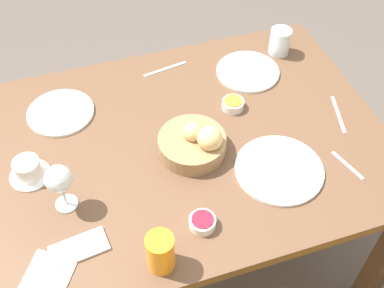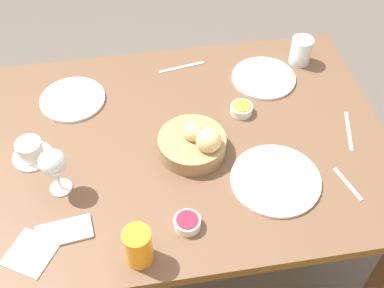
{
  "view_description": "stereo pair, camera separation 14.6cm",
  "coord_description": "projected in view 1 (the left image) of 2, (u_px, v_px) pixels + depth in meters",
  "views": [
    {
      "loc": [
        0.28,
        0.96,
        1.85
      ],
      "look_at": [
        -0.01,
        0.04,
        0.75
      ],
      "focal_mm": 45.0,
      "sensor_mm": 36.0,
      "label": 1
    },
    {
      "loc": [
        0.14,
        1.0,
        1.85
      ],
      "look_at": [
        -0.01,
        0.04,
        0.75
      ],
      "focal_mm": 45.0,
      "sensor_mm": 36.0,
      "label": 2
    }
  ],
  "objects": [
    {
      "name": "fork_silver",
      "position": [
        165.0,
        69.0,
        1.74
      ],
      "size": [
        0.17,
        0.04,
        0.0
      ],
      "color": "#B7B7BC",
      "rests_on": "dining_table"
    },
    {
      "name": "juice_glass",
      "position": [
        161.0,
        252.0,
        1.19
      ],
      "size": [
        0.07,
        0.07,
        0.12
      ],
      "color": "orange",
      "rests_on": "dining_table"
    },
    {
      "name": "napkin",
      "position": [
        49.0,
        274.0,
        1.21
      ],
      "size": [
        0.16,
        0.16,
        0.0
      ],
      "color": "silver",
      "rests_on": "dining_table"
    },
    {
      "name": "cell_phone",
      "position": [
        79.0,
        248.0,
        1.25
      ],
      "size": [
        0.16,
        0.09,
        0.01
      ],
      "color": "silver",
      "rests_on": "dining_table"
    },
    {
      "name": "wine_glass",
      "position": [
        59.0,
        180.0,
        1.27
      ],
      "size": [
        0.08,
        0.08,
        0.16
      ],
      "color": "silver",
      "rests_on": "dining_table"
    },
    {
      "name": "plate_far_center",
      "position": [
        279.0,
        170.0,
        1.43
      ],
      "size": [
        0.26,
        0.26,
        0.01
      ],
      "color": "white",
      "rests_on": "dining_table"
    },
    {
      "name": "knife_silver",
      "position": [
        338.0,
        114.0,
        1.58
      ],
      "size": [
        0.06,
        0.17,
        0.0
      ],
      "color": "#B7B7BC",
      "rests_on": "dining_table"
    },
    {
      "name": "ground_plane",
      "position": [
        185.0,
        254.0,
        2.05
      ],
      "size": [
        10.0,
        10.0,
        0.0
      ],
      "primitive_type": "plane",
      "color": "#564C44"
    },
    {
      "name": "coffee_cup",
      "position": [
        28.0,
        170.0,
        1.39
      ],
      "size": [
        0.12,
        0.12,
        0.06
      ],
      "color": "white",
      "rests_on": "dining_table"
    },
    {
      "name": "dining_table",
      "position": [
        183.0,
        160.0,
        1.58
      ],
      "size": [
        1.28,
        0.92,
        0.72
      ],
      "color": "brown",
      "rests_on": "ground_plane"
    },
    {
      "name": "plate_near_left",
      "position": [
        248.0,
        72.0,
        1.72
      ],
      "size": [
        0.22,
        0.22,
        0.01
      ],
      "color": "white",
      "rests_on": "dining_table"
    },
    {
      "name": "jam_bowl_berry",
      "position": [
        202.0,
        222.0,
        1.29
      ],
      "size": [
        0.07,
        0.07,
        0.03
      ],
      "color": "white",
      "rests_on": "dining_table"
    },
    {
      "name": "spoon_coffee",
      "position": [
        348.0,
        165.0,
        1.44
      ],
      "size": [
        0.04,
        0.12,
        0.0
      ],
      "color": "#B7B7BC",
      "rests_on": "dining_table"
    },
    {
      "name": "bread_basket",
      "position": [
        195.0,
        143.0,
        1.45
      ],
      "size": [
        0.21,
        0.21,
        0.12
      ],
      "color": "#99754C",
      "rests_on": "dining_table"
    },
    {
      "name": "water_tumbler",
      "position": [
        280.0,
        42.0,
        1.76
      ],
      "size": [
        0.08,
        0.08,
        0.1
      ],
      "color": "silver",
      "rests_on": "dining_table"
    },
    {
      "name": "jam_bowl_honey",
      "position": [
        233.0,
        104.0,
        1.59
      ],
      "size": [
        0.07,
        0.07,
        0.03
      ],
      "color": "white",
      "rests_on": "dining_table"
    },
    {
      "name": "plate_near_right",
      "position": [
        61.0,
        112.0,
        1.58
      ],
      "size": [
        0.22,
        0.22,
        0.01
      ],
      "color": "white",
      "rests_on": "dining_table"
    }
  ]
}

